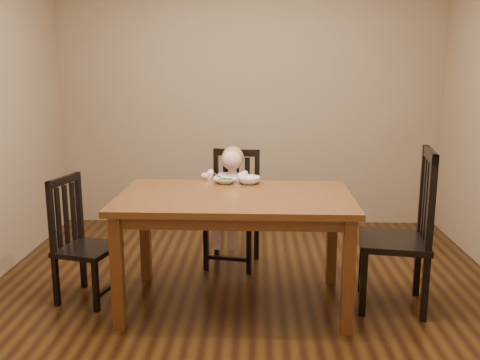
{
  "coord_description": "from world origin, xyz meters",
  "views": [
    {
      "loc": [
        0.06,
        -3.66,
        1.68
      ],
      "look_at": [
        -0.05,
        0.25,
        0.84
      ],
      "focal_mm": 40.0,
      "sensor_mm": 36.0,
      "label": 1
    }
  ],
  "objects_px": {
    "chair_child": "(233,210)",
    "chair_left": "(81,242)",
    "chair_right": "(403,233)",
    "toddler": "(232,196)",
    "bowl_peas": "(226,181)",
    "bowl_veg": "(249,180)",
    "dining_table": "(235,208)"
  },
  "relations": [
    {
      "from": "chair_child",
      "to": "chair_left",
      "type": "bearing_deg",
      "value": 46.2
    },
    {
      "from": "chair_right",
      "to": "toddler",
      "type": "relative_size",
      "value": 2.06
    },
    {
      "from": "bowl_peas",
      "to": "chair_child",
      "type": "bearing_deg",
      "value": 85.25
    },
    {
      "from": "chair_child",
      "to": "chair_right",
      "type": "relative_size",
      "value": 0.86
    },
    {
      "from": "toddler",
      "to": "bowl_veg",
      "type": "xyz_separation_m",
      "value": [
        0.15,
        -0.42,
        0.22
      ]
    },
    {
      "from": "dining_table",
      "to": "bowl_veg",
      "type": "relative_size",
      "value": 9.53
    },
    {
      "from": "bowl_peas",
      "to": "dining_table",
      "type": "bearing_deg",
      "value": -76.76
    },
    {
      "from": "bowl_peas",
      "to": "bowl_veg",
      "type": "relative_size",
      "value": 0.9
    },
    {
      "from": "chair_left",
      "to": "toddler",
      "type": "distance_m",
      "value": 1.29
    },
    {
      "from": "dining_table",
      "to": "chair_child",
      "type": "height_order",
      "value": "chair_child"
    },
    {
      "from": "dining_table",
      "to": "chair_left",
      "type": "xyz_separation_m",
      "value": [
        -1.12,
        0.06,
        -0.28
      ]
    },
    {
      "from": "chair_right",
      "to": "bowl_peas",
      "type": "distance_m",
      "value": 1.34
    },
    {
      "from": "chair_child",
      "to": "chair_left",
      "type": "xyz_separation_m",
      "value": [
        -1.07,
        -0.76,
        -0.03
      ]
    },
    {
      "from": "chair_left",
      "to": "chair_right",
      "type": "relative_size",
      "value": 0.8
    },
    {
      "from": "bowl_veg",
      "to": "chair_right",
      "type": "bearing_deg",
      "value": -18.43
    },
    {
      "from": "chair_left",
      "to": "bowl_peas",
      "type": "xyz_separation_m",
      "value": [
        1.03,
        0.3,
        0.39
      ]
    },
    {
      "from": "toddler",
      "to": "bowl_peas",
      "type": "xyz_separation_m",
      "value": [
        -0.03,
        -0.41,
        0.22
      ]
    },
    {
      "from": "dining_table",
      "to": "bowl_peas",
      "type": "xyz_separation_m",
      "value": [
        -0.08,
        0.36,
        0.11
      ]
    },
    {
      "from": "chair_left",
      "to": "bowl_veg",
      "type": "height_order",
      "value": "chair_left"
    },
    {
      "from": "chair_right",
      "to": "bowl_veg",
      "type": "bearing_deg",
      "value": 81.41
    },
    {
      "from": "chair_right",
      "to": "toddler",
      "type": "distance_m",
      "value": 1.45
    },
    {
      "from": "dining_table",
      "to": "bowl_veg",
      "type": "bearing_deg",
      "value": 75.3
    },
    {
      "from": "chair_left",
      "to": "toddler",
      "type": "relative_size",
      "value": 1.66
    },
    {
      "from": "chair_right",
      "to": "toddler",
      "type": "xyz_separation_m",
      "value": [
        -1.22,
        0.78,
        0.07
      ]
    },
    {
      "from": "dining_table",
      "to": "toddler",
      "type": "bearing_deg",
      "value": 94.13
    },
    {
      "from": "chair_child",
      "to": "chair_right",
      "type": "bearing_deg",
      "value": 156.5
    },
    {
      "from": "chair_child",
      "to": "bowl_veg",
      "type": "relative_size",
      "value": 5.73
    },
    {
      "from": "chair_right",
      "to": "dining_table",
      "type": "bearing_deg",
      "value": 99.6
    },
    {
      "from": "bowl_veg",
      "to": "toddler",
      "type": "bearing_deg",
      "value": 109.56
    },
    {
      "from": "chair_left",
      "to": "chair_right",
      "type": "xyz_separation_m",
      "value": [
        2.28,
        -0.06,
        0.11
      ]
    },
    {
      "from": "toddler",
      "to": "bowl_veg",
      "type": "height_order",
      "value": "toddler"
    },
    {
      "from": "dining_table",
      "to": "bowl_veg",
      "type": "height_order",
      "value": "bowl_veg"
    }
  ]
}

